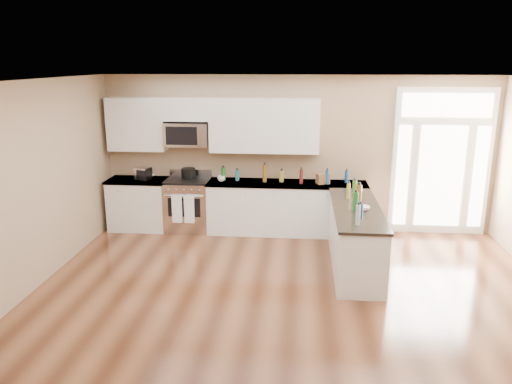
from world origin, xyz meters
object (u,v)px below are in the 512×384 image
at_px(kitchen_range, 188,205).
at_px(stockpot, 188,173).
at_px(toaster_oven, 143,174).
at_px(peninsula_cabinet, 355,239).

height_order(kitchen_range, stockpot, stockpot).
relative_size(kitchen_range, toaster_oven, 4.13).
bearing_deg(stockpot, kitchen_range, -88.44).
height_order(peninsula_cabinet, toaster_oven, toaster_oven).
bearing_deg(peninsula_cabinet, kitchen_range, 153.28).
xyz_separation_m(peninsula_cabinet, kitchen_range, (-2.88, 1.45, 0.04)).
bearing_deg(peninsula_cabinet, toaster_oven, 158.80).
relative_size(peninsula_cabinet, toaster_oven, 8.87).
bearing_deg(kitchen_range, peninsula_cabinet, -26.72).
distance_m(peninsula_cabinet, stockpot, 3.34).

